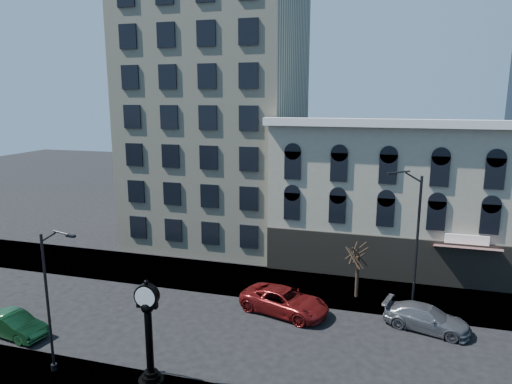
% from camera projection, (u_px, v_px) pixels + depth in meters
% --- Properties ---
extents(ground, '(160.00, 160.00, 0.00)m').
position_uv_depth(ground, '(207.00, 330.00, 28.04)').
color(ground, black).
rests_on(ground, ground).
extents(sidewalk_far, '(160.00, 6.00, 0.12)m').
position_uv_depth(sidewalk_far, '(246.00, 280.00, 35.56)').
color(sidewalk_far, gray).
rests_on(sidewalk_far, ground).
extents(cream_tower, '(15.90, 15.40, 42.50)m').
position_uv_depth(cream_tower, '(217.00, 41.00, 43.51)').
color(cream_tower, beige).
rests_on(cream_tower, ground).
extents(victorian_row, '(22.60, 11.19, 12.50)m').
position_uv_depth(victorian_row, '(408.00, 194.00, 38.53)').
color(victorian_row, '#A19C84').
rests_on(victorian_row, ground).
extents(street_clock, '(1.25, 1.25, 5.52)m').
position_uv_depth(street_clock, '(149.00, 339.00, 22.00)').
color(street_clock, black).
rests_on(street_clock, sidewalk_near).
extents(street_lamp_near, '(2.02, 0.45, 7.82)m').
position_uv_depth(street_lamp_near, '(52.00, 264.00, 22.32)').
color(street_lamp_near, black).
rests_on(street_lamp_near, sidewalk_near).
extents(street_lamp_far, '(2.42, 0.97, 9.59)m').
position_uv_depth(street_lamp_far, '(409.00, 204.00, 29.05)').
color(street_lamp_far, black).
rests_on(street_lamp_far, sidewalk_far).
extents(bare_tree_far, '(2.83, 2.83, 4.86)m').
position_uv_depth(bare_tree_far, '(358.00, 248.00, 31.74)').
color(bare_tree_far, '#2E2217').
rests_on(bare_tree_far, sidewalk_far).
extents(car_near_b, '(4.54, 2.17, 1.44)m').
position_uv_depth(car_near_b, '(14.00, 325.00, 27.24)').
color(car_near_b, '#143F1E').
rests_on(car_near_b, ground).
extents(car_far_a, '(6.46, 4.26, 1.65)m').
position_uv_depth(car_far_a, '(285.00, 301.00, 30.13)').
color(car_far_a, maroon).
rests_on(car_far_a, ground).
extents(car_far_b, '(5.50, 3.36, 1.49)m').
position_uv_depth(car_far_b, '(426.00, 318.00, 28.00)').
color(car_far_b, '#595B60').
rests_on(car_far_b, ground).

